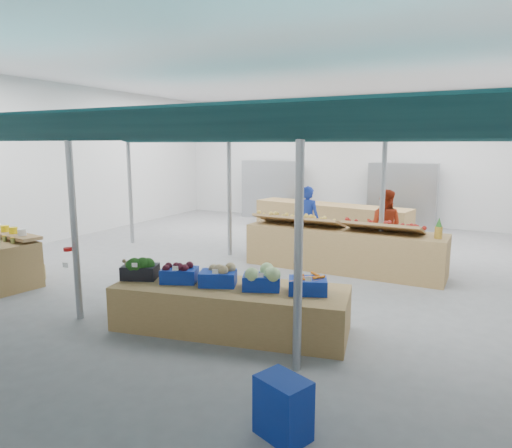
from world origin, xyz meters
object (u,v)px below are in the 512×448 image
object	(u,v)px
fruit_counter	(343,250)
veg_counter	(231,308)
vendor_left	(307,220)
vendor_right	(384,226)
crate_stack	(283,408)

from	to	relation	value
fruit_counter	veg_counter	bearing A→B (deg)	-96.91
vendor_left	vendor_right	xyz separation A→B (m)	(1.80, 0.00, 0.00)
vendor_left	fruit_counter	bearing A→B (deg)	138.60
vendor_left	vendor_right	world-z (taller)	same
vendor_left	vendor_right	distance (m)	1.80
vendor_right	vendor_left	bearing A→B (deg)	1.11
fruit_counter	crate_stack	world-z (taller)	fruit_counter
fruit_counter	vendor_left	xyz separation A→B (m)	(-1.20, 1.10, 0.38)
crate_stack	vendor_right	xyz separation A→B (m)	(-0.49, 6.72, 0.53)
fruit_counter	vendor_left	size ratio (longest dim) A/B	2.50
fruit_counter	crate_stack	size ratio (longest dim) A/B	7.28
fruit_counter	vendor_left	bearing A→B (deg)	138.60
vendor_left	crate_stack	bearing A→B (deg)	109.94
veg_counter	crate_stack	size ratio (longest dim) A/B	5.86
fruit_counter	vendor_right	size ratio (longest dim) A/B	2.50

